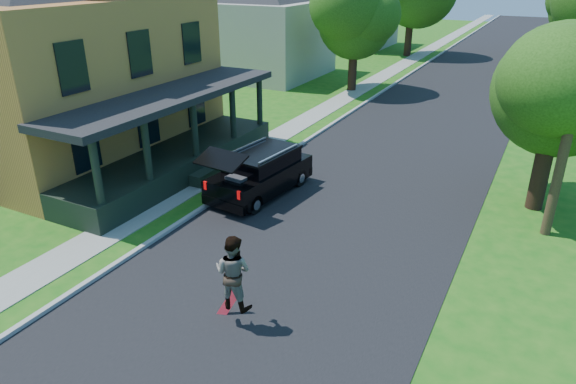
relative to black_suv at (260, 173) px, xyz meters
The scene contains 13 objects.
ground 6.64m from the black_suv, 62.81° to the right, with size 140.00×140.00×0.00m, color #175E12.
street 14.47m from the black_suv, 77.96° to the left, with size 8.00×120.00×0.02m, color black.
curb 14.19m from the black_suv, 94.19° to the left, with size 0.15×120.00×0.12m, color #9D9D98.
sidewalk 14.39m from the black_suv, 100.37° to the left, with size 1.30×120.00×0.03m, color gray.
front_walk 6.54m from the black_suv, behind, with size 6.50×1.20×0.03m, color gray.
main_house 10.63m from the black_suv, behind, with size 15.56×15.56×10.10m.
neighbor_house_mid 21.22m from the black_suv, 120.04° to the left, with size 12.78×12.78×8.30m.
neighbor_house_far 35.87m from the black_suv, 107.08° to the left, with size 12.78×12.78×8.30m.
black_suv is the anchor object (origin of this frame).
skateboarder 6.99m from the black_suv, 64.29° to the right, with size 0.88×0.71×1.73m.
skateboard 6.70m from the black_suv, 65.80° to the right, with size 0.50×0.41×0.78m.
tree_left_mid 17.25m from the black_suv, 100.40° to the left, with size 5.06×4.78×7.27m.
tree_right_near 9.75m from the black_suv, 21.01° to the left, with size 5.16×4.86×6.78m.
Camera 1 is at (5.38, -8.14, 7.36)m, focal length 32.00 mm.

